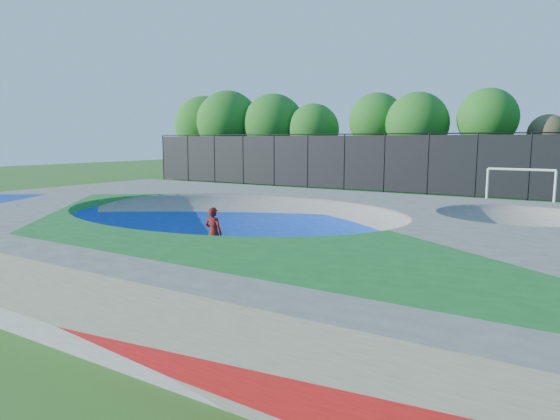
% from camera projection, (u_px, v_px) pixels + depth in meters
% --- Properties ---
extents(ground, '(120.00, 120.00, 0.00)m').
position_uv_depth(ground, '(231.00, 257.00, 15.29)').
color(ground, '#265A19').
rests_on(ground, ground).
extents(skate_deck, '(22.00, 14.00, 1.50)m').
position_uv_depth(skate_deck, '(230.00, 233.00, 15.19)').
color(skate_deck, gray).
rests_on(skate_deck, ground).
extents(skater, '(0.60, 0.41, 1.57)m').
position_uv_depth(skater, '(214.00, 233.00, 15.02)').
color(skater, '#B61E0E').
rests_on(skater, ground).
extents(skateboard, '(0.79, 0.26, 0.05)m').
position_uv_depth(skateboard, '(214.00, 258.00, 15.13)').
color(skateboard, black).
rests_on(skateboard, ground).
extents(soccer_goal, '(3.25, 0.12, 2.15)m').
position_uv_depth(soccer_goal, '(520.00, 181.00, 25.33)').
color(soccer_goal, white).
rests_on(soccer_goal, ground).
extents(fence, '(48.09, 0.09, 4.04)m').
position_uv_depth(fence, '(428.00, 163.00, 32.60)').
color(fence, black).
rests_on(fence, ground).
extents(treeline, '(53.02, 7.53, 8.09)m').
position_uv_depth(treeline, '(419.00, 122.00, 37.69)').
color(treeline, '#453122').
rests_on(treeline, ground).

